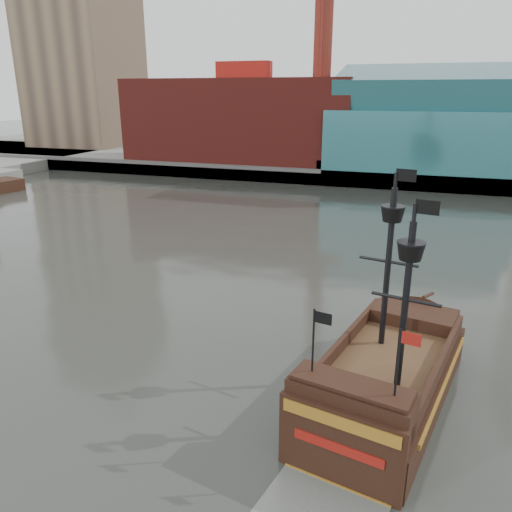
% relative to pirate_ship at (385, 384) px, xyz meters
% --- Properties ---
extents(ground, '(400.00, 400.00, 0.00)m').
position_rel_pirate_ship_xyz_m(ground, '(-10.53, -3.46, -1.12)').
color(ground, '#292B26').
rests_on(ground, ground).
extents(promenade_far, '(220.00, 60.00, 2.00)m').
position_rel_pirate_ship_xyz_m(promenade_far, '(-10.53, 88.54, -0.12)').
color(promenade_far, slate).
rests_on(promenade_far, ground).
extents(seawall, '(220.00, 1.00, 2.60)m').
position_rel_pirate_ship_xyz_m(seawall, '(-10.53, 59.04, 0.18)').
color(seawall, '#4C4C49').
rests_on(seawall, ground).
extents(skyline, '(149.00, 45.00, 62.00)m').
position_rel_pirate_ship_xyz_m(skyline, '(-5.32, 81.10, 23.44)').
color(skyline, '#7C654A').
rests_on(skyline, promenade_far).
extents(pirate_ship, '(8.09, 17.13, 12.34)m').
position_rel_pirate_ship_xyz_m(pirate_ship, '(0.00, 0.00, 0.00)').
color(pirate_ship, black).
rests_on(pirate_ship, ground).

